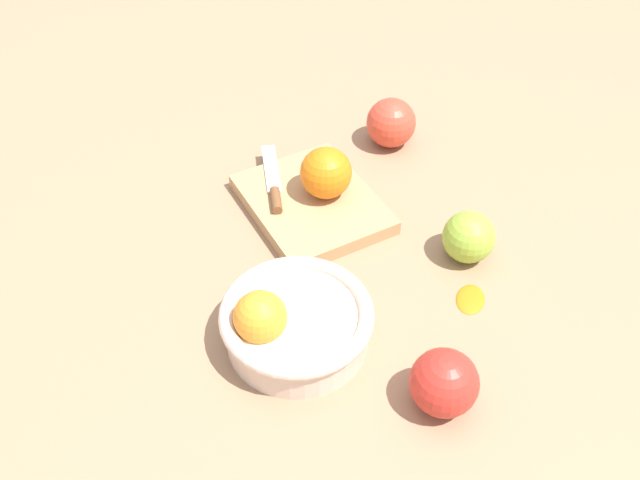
% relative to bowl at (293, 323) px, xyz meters
% --- Properties ---
extents(ground_plane, '(2.40, 2.40, 0.00)m').
position_rel_bowl_xyz_m(ground_plane, '(0.11, -0.15, -0.03)').
color(ground_plane, '#997556').
extents(bowl, '(0.18, 0.18, 0.09)m').
position_rel_bowl_xyz_m(bowl, '(0.00, 0.00, 0.00)').
color(bowl, beige).
rests_on(bowl, ground_plane).
extents(cutting_board, '(0.23, 0.20, 0.02)m').
position_rel_bowl_xyz_m(cutting_board, '(0.22, -0.09, -0.02)').
color(cutting_board, tan).
rests_on(cutting_board, ground_plane).
extents(orange_on_board, '(0.07, 0.07, 0.07)m').
position_rel_bowl_xyz_m(orange_on_board, '(0.22, -0.12, 0.02)').
color(orange_on_board, orange).
rests_on(orange_on_board, cutting_board).
extents(knife, '(0.16, 0.04, 0.01)m').
position_rel_bowl_xyz_m(knife, '(0.25, -0.05, -0.01)').
color(knife, silver).
rests_on(knife, cutting_board).
extents(apple_mid_left, '(0.08, 0.08, 0.08)m').
position_rel_bowl_xyz_m(apple_mid_left, '(-0.13, -0.13, 0.00)').
color(apple_mid_left, red).
rests_on(apple_mid_left, ground_plane).
extents(apple_front_left, '(0.07, 0.07, 0.07)m').
position_rel_bowl_xyz_m(apple_front_left, '(0.06, -0.26, 0.00)').
color(apple_front_left, '#8EB738').
rests_on(apple_front_left, ground_plane).
extents(apple_front_right, '(0.08, 0.08, 0.08)m').
position_rel_bowl_xyz_m(apple_front_right, '(0.33, -0.26, 0.00)').
color(apple_front_right, '#D6422D').
rests_on(apple_front_right, ground_plane).
extents(citrus_peel, '(0.06, 0.06, 0.01)m').
position_rel_bowl_xyz_m(citrus_peel, '(-0.01, -0.23, -0.03)').
color(citrus_peel, orange).
rests_on(citrus_peel, ground_plane).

